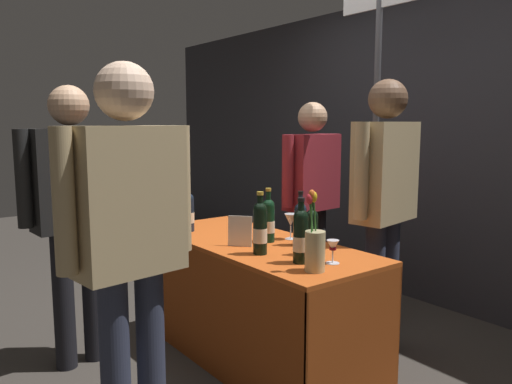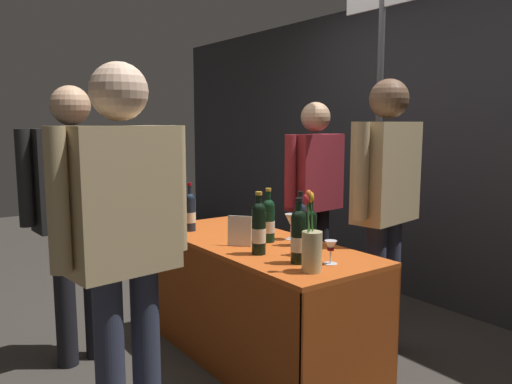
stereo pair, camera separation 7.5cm
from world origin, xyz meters
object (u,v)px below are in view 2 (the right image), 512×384
at_px(wine_glass_mid, 331,247).
at_px(booth_signpost, 379,113).
at_px(display_bottle_0, 268,220).
at_px(flower_vase, 312,247).
at_px(tasting_table, 256,279).
at_px(wine_glass_near_vendor, 291,221).
at_px(vendor_presenter, 314,189).
at_px(taster_foreground_right, 75,200).
at_px(featured_wine_bottle, 298,235).

distance_m(wine_glass_mid, booth_signpost, 1.31).
xyz_separation_m(display_bottle_0, flower_vase, (0.60, -0.20, -0.01)).
relative_size(display_bottle_0, booth_signpost, 0.13).
distance_m(tasting_table, wine_glass_near_vendor, 0.41).
xyz_separation_m(display_bottle_0, wine_glass_mid, (0.56, -0.03, -0.05)).
distance_m(wine_glass_near_vendor, vendor_presenter, 0.76).
bearing_deg(display_bottle_0, wine_glass_mid, -3.41).
relative_size(taster_foreground_right, booth_signpost, 0.69).
xyz_separation_m(wine_glass_near_vendor, booth_signpost, (-0.02, 0.79, 0.66)).
height_order(display_bottle_0, booth_signpost, booth_signpost).
xyz_separation_m(wine_glass_mid, flower_vase, (0.04, -0.17, 0.04)).
bearing_deg(flower_vase, display_bottle_0, 161.64).
xyz_separation_m(display_bottle_0, taster_foreground_right, (-0.63, -0.94, 0.13)).
relative_size(wine_glass_mid, booth_signpost, 0.05).
bearing_deg(flower_vase, vendor_presenter, 137.13).
relative_size(featured_wine_bottle, wine_glass_near_vendor, 2.13).
distance_m(featured_wine_bottle, vendor_presenter, 1.27).
relative_size(wine_glass_near_vendor, taster_foreground_right, 0.10).
bearing_deg(display_bottle_0, featured_wine_bottle, -18.85).
bearing_deg(vendor_presenter, flower_vase, 41.72).
xyz_separation_m(wine_glass_near_vendor, wine_glass_mid, (0.53, -0.18, -0.03)).
xyz_separation_m(taster_foreground_right, booth_signpost, (0.64, 1.87, 0.51)).
height_order(display_bottle_0, flower_vase, flower_vase).
xyz_separation_m(wine_glass_near_vendor, taster_foreground_right, (-0.66, -1.09, 0.15)).
distance_m(wine_glass_near_vendor, wine_glass_mid, 0.56).
distance_m(vendor_presenter, booth_signpost, 0.73).
height_order(tasting_table, vendor_presenter, vendor_presenter).
height_order(wine_glass_near_vendor, flower_vase, flower_vase).
xyz_separation_m(display_bottle_0, vendor_presenter, (-0.43, 0.76, 0.08)).
distance_m(flower_vase, vendor_presenter, 1.41).
relative_size(tasting_table, featured_wine_bottle, 4.80).
xyz_separation_m(tasting_table, taster_foreground_right, (-0.59, -0.88, 0.49)).
xyz_separation_m(wine_glass_mid, vendor_presenter, (-0.99, 0.79, 0.13)).
relative_size(vendor_presenter, taster_foreground_right, 0.96).
relative_size(featured_wine_bottle, booth_signpost, 0.14).
xyz_separation_m(featured_wine_bottle, display_bottle_0, (-0.46, 0.16, -0.01)).
bearing_deg(flower_vase, featured_wine_bottle, 163.14).
bearing_deg(vendor_presenter, display_bottle_0, 24.02).
xyz_separation_m(tasting_table, display_bottle_0, (0.04, 0.06, 0.36)).
relative_size(featured_wine_bottle, wine_glass_mid, 2.78).
relative_size(featured_wine_bottle, taster_foreground_right, 0.20).
relative_size(wine_glass_near_vendor, flower_vase, 0.40).
bearing_deg(taster_foreground_right, display_bottle_0, -37.38).
bearing_deg(taster_foreground_right, wine_glass_near_vendor, -34.68).
bearing_deg(taster_foreground_right, featured_wine_bottle, -57.71).
distance_m(taster_foreground_right, booth_signpost, 2.05).
bearing_deg(booth_signpost, flower_vase, -62.49).
xyz_separation_m(display_bottle_0, booth_signpost, (0.01, 0.94, 0.64)).
height_order(display_bottle_0, wine_glass_mid, display_bottle_0).
distance_m(flower_vase, booth_signpost, 1.44).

